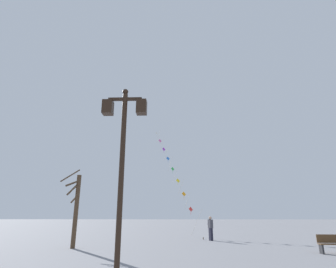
{
  "coord_description": "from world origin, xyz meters",
  "views": [
    {
      "loc": [
        -1.16,
        -0.46,
        1.89
      ],
      "look_at": [
        -1.77,
        18.78,
        7.65
      ],
      "focal_mm": 28.59,
      "sensor_mm": 36.0,
      "label": 1
    }
  ],
  "objects_px": {
    "kite_train": "(173,169)",
    "bare_tree": "(76,207)",
    "twin_lantern_lamp_post": "(123,146)",
    "park_bench": "(335,244)",
    "kite_flyer": "(211,228)"
  },
  "relations": [
    {
      "from": "kite_train",
      "to": "bare_tree",
      "type": "bearing_deg",
      "value": -115.74
    },
    {
      "from": "twin_lantern_lamp_post",
      "to": "bare_tree",
      "type": "relative_size",
      "value": 1.17
    },
    {
      "from": "twin_lantern_lamp_post",
      "to": "bare_tree",
      "type": "distance_m",
      "value": 10.46
    },
    {
      "from": "bare_tree",
      "to": "twin_lantern_lamp_post",
      "type": "bearing_deg",
      "value": -63.93
    },
    {
      "from": "kite_train",
      "to": "twin_lantern_lamp_post",
      "type": "bearing_deg",
      "value": -92.9
    },
    {
      "from": "park_bench",
      "to": "kite_flyer",
      "type": "bearing_deg",
      "value": 131.98
    },
    {
      "from": "twin_lantern_lamp_post",
      "to": "kite_train",
      "type": "xyz_separation_m",
      "value": [
        1.06,
        20.96,
        2.72
      ]
    },
    {
      "from": "twin_lantern_lamp_post",
      "to": "park_bench",
      "type": "relative_size",
      "value": 3.27
    },
    {
      "from": "kite_train",
      "to": "bare_tree",
      "type": "xyz_separation_m",
      "value": [
        -5.62,
        -11.65,
        -4.1
      ]
    },
    {
      "from": "park_bench",
      "to": "kite_train",
      "type": "bearing_deg",
      "value": 124.72
    },
    {
      "from": "kite_flyer",
      "to": "park_bench",
      "type": "height_order",
      "value": "kite_flyer"
    },
    {
      "from": "bare_tree",
      "to": "kite_train",
      "type": "bearing_deg",
      "value": 64.26
    },
    {
      "from": "kite_train",
      "to": "bare_tree",
      "type": "height_order",
      "value": "kite_train"
    },
    {
      "from": "kite_flyer",
      "to": "bare_tree",
      "type": "relative_size",
      "value": 0.38
    },
    {
      "from": "kite_train",
      "to": "kite_flyer",
      "type": "bearing_deg",
      "value": -66.81
    }
  ]
}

